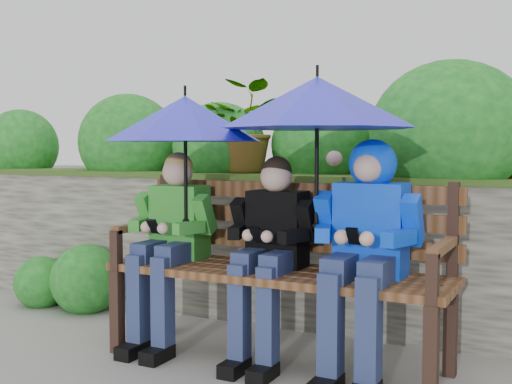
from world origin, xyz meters
The scene contains 8 objects.
ground centered at (0.00, 0.00, 0.00)m, with size 60.00×60.00×0.00m, color slate.
garden_backdrop centered at (-0.02, 1.62, 0.59)m, with size 8.00×2.87×1.81m.
park_bench centered at (0.22, 0.00, 0.59)m, with size 1.96×0.57×1.03m.
boy_left centered at (-0.48, -0.10, 0.68)m, with size 0.50×0.57×1.19m.
boy_middle centered at (0.19, -0.10, 0.67)m, with size 0.48×0.56×1.17m.
boy_right centered at (0.74, -0.09, 0.75)m, with size 0.55×0.66×1.26m.
umbrella_left centered at (-0.37, -0.10, 1.38)m, with size 0.94×0.94×0.83m.
umbrella_right centered at (0.47, -0.10, 1.45)m, with size 1.05×1.05×0.88m.
Camera 1 is at (1.73, -3.29, 1.22)m, focal length 45.00 mm.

